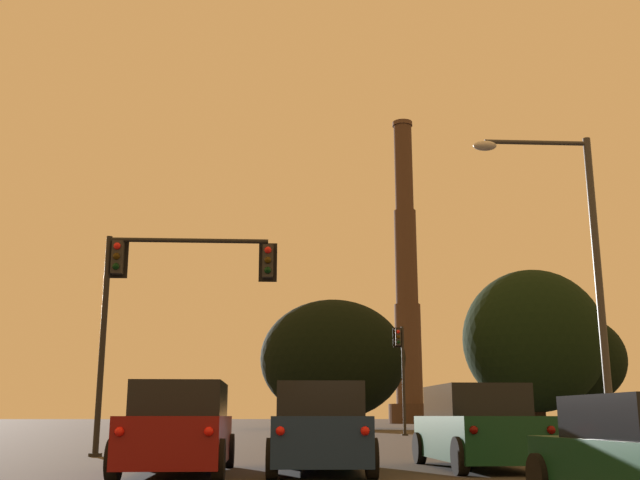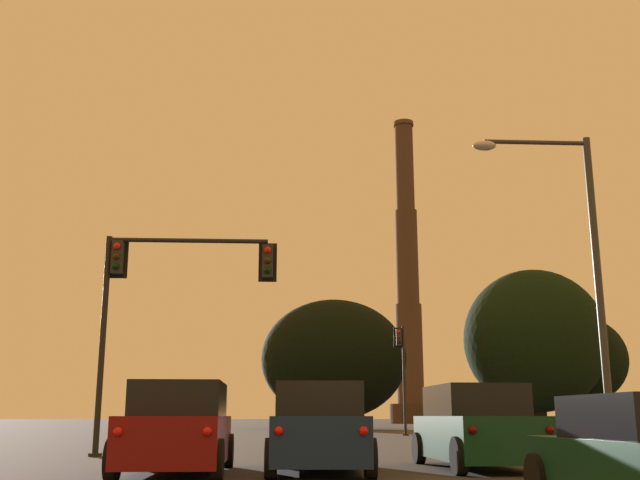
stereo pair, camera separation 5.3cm
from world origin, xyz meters
TOP-DOWN VIEW (x-y plane):
  - suv_right_lane_front at (3.34, 15.68)m, footprint 2.22×4.95m
  - suv_left_lane_front at (-3.23, 14.51)m, footprint 2.16×4.93m
  - suv_center_lane_front at (-0.30, 14.91)m, footprint 2.24×4.96m
  - traffic_light_overhead_left at (-4.85, 21.44)m, footprint 5.46×0.50m
  - traffic_light_far_right at (6.44, 44.90)m, footprint 0.78×0.50m
  - street_lamp at (6.62, 17.11)m, footprint 3.25×0.36m
  - smokestack at (19.60, 117.60)m, footprint 6.74×6.74m
  - treeline_center_left at (28.76, 71.92)m, footprint 9.23×8.31m
  - treeline_far_left at (23.66, 70.12)m, footprint 13.75×12.38m
  - treeline_left_mid at (4.04, 70.34)m, footprint 13.89×12.50m

SIDE VIEW (x-z plane):
  - suv_right_lane_front at x=3.34m, z-range -0.03..1.83m
  - suv_left_lane_front at x=-3.23m, z-range -0.03..1.83m
  - suv_center_lane_front at x=-0.30m, z-range -0.03..1.83m
  - traffic_light_far_right at x=6.44m, z-range 1.01..7.65m
  - traffic_light_overhead_left at x=-4.85m, z-range 1.75..8.40m
  - street_lamp at x=6.62m, z-range 0.98..9.52m
  - treeline_left_mid at x=4.04m, z-range 0.40..12.55m
  - treeline_center_left at x=28.76m, z-range 1.14..12.10m
  - treeline_far_left at x=23.66m, z-range 0.72..15.98m
  - smokestack at x=19.60m, z-range -5.42..44.85m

